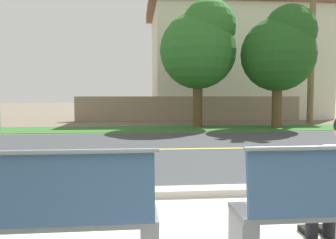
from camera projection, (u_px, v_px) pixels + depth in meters
name	position (u px, v px, depth m)	size (l,w,h in m)	color
ground_plane	(152.00, 142.00, 10.31)	(140.00, 140.00, 0.00)	#665B4C
curb_edge	(172.00, 192.00, 4.69)	(44.00, 0.30, 0.11)	#ADA89E
street_asphalt	(155.00, 150.00, 8.82)	(52.00, 8.00, 0.01)	#383A3D
road_centre_line	(155.00, 149.00, 8.82)	(48.00, 0.14, 0.01)	#E0CC4C
far_verge_grass	(147.00, 129.00, 14.38)	(48.00, 2.80, 0.02)	#2D6026
bench_left	(47.00, 219.00, 2.58)	(1.70, 0.48, 1.01)	slate
shade_tree_far_left	(201.00, 45.00, 15.26)	(3.48, 3.48, 5.74)	brown
shade_tree_left	(281.00, 49.00, 14.78)	(3.25, 3.25, 5.36)	brown
garden_wall	(190.00, 109.00, 19.44)	(13.00, 0.36, 1.40)	gray
house_across_street	(234.00, 61.00, 22.74)	(11.58, 6.91, 7.50)	beige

